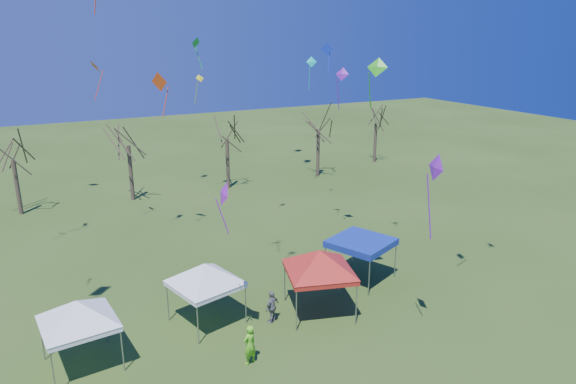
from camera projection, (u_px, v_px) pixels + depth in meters
name	position (u px, v px, depth m)	size (l,w,h in m)	color
ground	(294.00, 338.00, 23.35)	(140.00, 140.00, 0.00)	#2A4616
tree_1	(10.00, 140.00, 37.89)	(3.42, 3.42, 7.54)	#3D2D21
tree_2	(126.00, 125.00, 41.19)	(3.71, 3.71, 8.18)	#3D2D21
tree_3	(226.00, 121.00, 44.65)	(3.59, 3.59, 7.91)	#3D2D21
tree_4	(319.00, 114.00, 48.71)	(3.58, 3.58, 7.89)	#3D2D21
tree_5	(377.00, 109.00, 54.23)	(3.39, 3.39, 7.46)	#3D2D21
tent_white_west	(76.00, 305.00, 20.60)	(3.93, 3.93, 3.48)	gray
tent_white_mid	(205.00, 268.00, 23.84)	(3.89, 3.89, 3.54)	gray
tent_red	(320.00, 255.00, 24.63)	(4.20, 4.20, 3.86)	gray
tent_blue	(361.00, 243.00, 28.37)	(3.98, 3.98, 2.39)	gray
person_grey	(272.00, 307.00, 24.44)	(0.95, 0.40, 1.62)	slate
person_green	(250.00, 345.00, 21.31)	(0.65, 0.42, 1.77)	#68D221
kite_1	(223.00, 195.00, 19.95)	(0.52, 1.01, 2.27)	purple
kite_5	(435.00, 169.00, 20.44)	(0.53, 1.16, 3.73)	purple
kite_17	(342.00, 75.00, 31.16)	(0.78, 0.89, 2.59)	purple
kite_12	(311.00, 63.00, 44.17)	(0.97, 0.60, 2.93)	#0DCFBA
kite_18	(327.00, 50.00, 31.56)	(0.64, 0.64, 1.93)	#1431DD
kite_22	(199.00, 80.00, 41.30)	(0.84, 0.79, 2.47)	#C6D516
kite_13	(95.00, 66.00, 32.63)	(0.81, 1.10, 2.59)	red
kite_11	(160.00, 82.00, 31.81)	(1.00, 1.20, 2.77)	#C13B12
kite_27	(377.00, 68.00, 23.15)	(0.99, 1.07, 2.35)	green
kite_19	(196.00, 43.00, 38.14)	(0.97, 0.86, 2.39)	green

